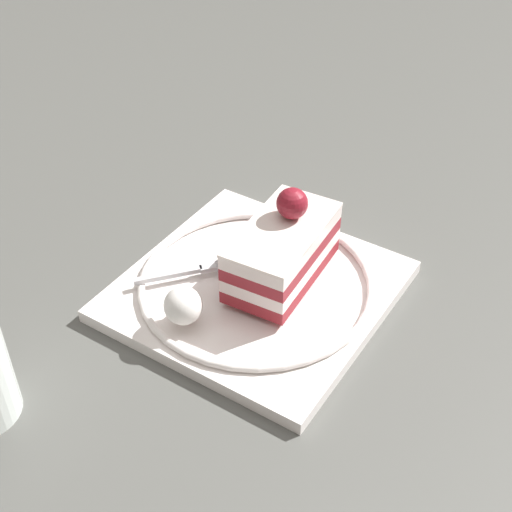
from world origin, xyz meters
TOP-DOWN VIEW (x-y plane):
  - ground_plane at (0.00, 0.00)m, footprint 2.40×2.40m
  - dessert_plate at (-0.02, 0.02)m, footprint 0.26×0.26m
  - cake_slice at (-0.03, 0.00)m, footprint 0.09×0.14m
  - whipped_cream_dollop at (-0.00, 0.10)m, footprint 0.04×0.04m
  - fork at (0.04, 0.05)m, footprint 0.07×0.09m

SIDE VIEW (x-z plane):
  - ground_plane at x=0.00m, z-range 0.00..0.00m
  - dessert_plate at x=-0.02m, z-range 0.00..0.02m
  - fork at x=0.04m, z-range 0.02..0.03m
  - whipped_cream_dollop at x=0.00m, z-range 0.02..0.06m
  - cake_slice at x=-0.03m, z-range 0.01..0.10m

